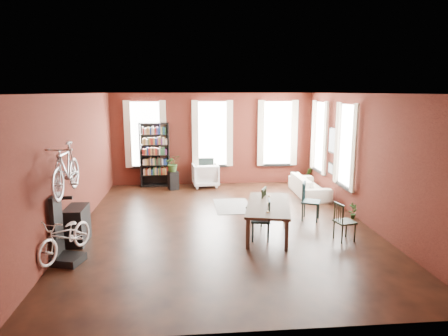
{
  "coord_description": "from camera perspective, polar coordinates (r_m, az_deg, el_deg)",
  "views": [
    {
      "loc": [
        -0.85,
        -9.4,
        3.25
      ],
      "look_at": [
        0.06,
        0.6,
        1.31
      ],
      "focal_mm": 32.0,
      "sensor_mm": 36.0,
      "label": 1
    }
  ],
  "objects": [
    {
      "name": "dining_chair_d",
      "position": [
        10.44,
        12.32,
        -4.7
      ],
      "size": [
        0.59,
        0.59,
        0.97
      ],
      "primitive_type": "cube",
      "rotation": [
        0.0,
        0.0,
        1.14
      ],
      "color": "#183336",
      "rests_on": "ground"
    },
    {
      "name": "bookshelf",
      "position": [
        13.92,
        -9.86,
        1.86
      ],
      "size": [
        1.0,
        0.32,
        2.2
      ],
      "primitive_type": "cube",
      "color": "black",
      "rests_on": "ground"
    },
    {
      "name": "bike_trainer",
      "position": [
        8.4,
        -21.31,
        -12.08
      ],
      "size": [
        0.62,
        0.62,
        0.15
      ],
      "primitive_type": "cube",
      "rotation": [
        0.0,
        0.0,
        -0.28
      ],
      "color": "black",
      "rests_on": "ground"
    },
    {
      "name": "plant_stand",
      "position": [
        13.49,
        -7.28,
        -1.78
      ],
      "size": [
        0.39,
        0.39,
        0.62
      ],
      "primitive_type": "cube",
      "rotation": [
        0.0,
        0.0,
        0.35
      ],
      "color": "black",
      "rests_on": "ground"
    },
    {
      "name": "bicycle_hung",
      "position": [
        8.02,
        -21.8,
        2.13
      ],
      "size": [
        0.47,
        1.0,
        1.66
      ],
      "primitive_type": "imported",
      "color": "#A5A8AD",
      "rests_on": "bike_wall_rack"
    },
    {
      "name": "plant_on_stand",
      "position": [
        13.36,
        -7.31,
        0.4
      ],
      "size": [
        0.6,
        0.64,
        0.44
      ],
      "primitive_type": "imported",
      "rotation": [
        0.0,
        0.0,
        0.18
      ],
      "color": "#2E4E1F",
      "rests_on": "plant_stand"
    },
    {
      "name": "console_table",
      "position": [
        9.29,
        -20.26,
        -7.64
      ],
      "size": [
        0.4,
        0.8,
        0.8
      ],
      "primitive_type": "cube",
      "color": "black",
      "rests_on": "ground"
    },
    {
      "name": "white_armchair",
      "position": [
        13.8,
        -2.69,
        -0.84
      ],
      "size": [
        0.93,
        0.88,
        0.88
      ],
      "primitive_type": "imported",
      "rotation": [
        0.0,
        0.0,
        3.23
      ],
      "color": "white",
      "rests_on": "ground"
    },
    {
      "name": "striped_rug",
      "position": [
        11.5,
        1.21,
        -5.46
      ],
      "size": [
        1.02,
        1.61,
        0.01
      ],
      "primitive_type": "cube",
      "rotation": [
        0.0,
        0.0,
        0.01
      ],
      "color": "black",
      "rests_on": "ground"
    },
    {
      "name": "plant_small",
      "position": [
        10.93,
        17.92,
        -6.51
      ],
      "size": [
        0.33,
        0.47,
        0.15
      ],
      "primitive_type": "imported",
      "rotation": [
        0.0,
        0.0,
        0.29
      ],
      "color": "#255020",
      "rests_on": "ground"
    },
    {
      "name": "bike_wall_rack",
      "position": [
        8.43,
        -22.73,
        -7.92
      ],
      "size": [
        0.16,
        0.6,
        1.3
      ],
      "primitive_type": "cube",
      "color": "black",
      "rests_on": "ground"
    },
    {
      "name": "dining_chair_a",
      "position": [
        8.92,
        5.26,
        -7.4
      ],
      "size": [
        0.48,
        0.48,
        0.91
      ],
      "primitive_type": "cube",
      "rotation": [
        0.0,
        0.0,
        -1.74
      ],
      "color": "#173134",
      "rests_on": "ground"
    },
    {
      "name": "dining_chair_b",
      "position": [
        9.92,
        4.65,
        -5.42
      ],
      "size": [
        0.57,
        0.57,
        0.93
      ],
      "primitive_type": "cube",
      "rotation": [
        0.0,
        0.0,
        -2.0
      ],
      "color": "black",
      "rests_on": "ground"
    },
    {
      "name": "cream_sofa",
      "position": [
        12.91,
        12.09,
        -2.06
      ],
      "size": [
        0.61,
        2.08,
        0.81
      ],
      "primitive_type": "imported",
      "rotation": [
        0.0,
        0.0,
        1.57
      ],
      "color": "beige",
      "rests_on": "ground"
    },
    {
      "name": "bicycle_floor",
      "position": [
        8.15,
        -21.88,
        -6.58
      ],
      "size": [
        0.78,
        0.94,
        1.53
      ],
      "primitive_type": "imported",
      "rotation": [
        0.0,
        0.0,
        -0.35
      ],
      "color": "silver",
      "rests_on": "bike_trainer"
    },
    {
      "name": "room",
      "position": [
        10.14,
        1.08,
        4.61
      ],
      "size": [
        9.0,
        9.04,
        3.22
      ],
      "color": "black",
      "rests_on": "ground"
    },
    {
      "name": "dining_table",
      "position": [
        9.31,
        6.33,
        -7.25
      ],
      "size": [
        1.38,
        2.25,
        0.71
      ],
      "primitive_type": "cube",
      "rotation": [
        0.0,
        0.0,
        -0.22
      ],
      "color": "#433628",
      "rests_on": "ground"
    },
    {
      "name": "dining_chair_c",
      "position": [
        9.24,
        16.87,
        -7.35
      ],
      "size": [
        0.47,
        0.47,
        0.85
      ],
      "primitive_type": "cube",
      "rotation": [
        0.0,
        0.0,
        1.78
      ],
      "color": "black",
      "rests_on": "ground"
    },
    {
      "name": "plant_by_sofa",
      "position": [
        14.5,
        11.86,
        -1.72
      ],
      "size": [
        0.36,
        0.62,
        0.27
      ],
      "primitive_type": "imported",
      "rotation": [
        0.0,
        0.0,
        -0.04
      ],
      "color": "#335E25",
      "rests_on": "ground"
    }
  ]
}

